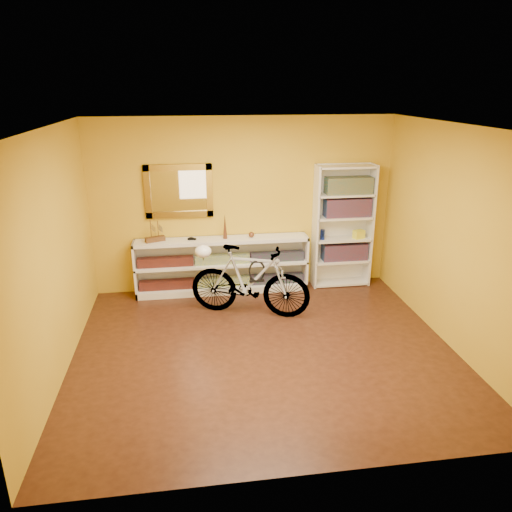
{
  "coord_description": "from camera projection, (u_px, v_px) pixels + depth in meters",
  "views": [
    {
      "loc": [
        -0.82,
        -5.01,
        3.01
      ],
      "look_at": [
        0.0,
        0.7,
        0.95
      ],
      "focal_mm": 33.82,
      "sensor_mm": 36.0,
      "label": 1
    }
  ],
  "objects": [
    {
      "name": "cd_row_lower",
      "position": [
        223.0,
        281.0,
        7.36
      ],
      "size": [
        2.5,
        0.13,
        0.14
      ],
      "primitive_type": "cube",
      "color": "black",
      "rests_on": "console_unit"
    },
    {
      "name": "left_wall",
      "position": [
        53.0,
        257.0,
        5.05
      ],
      "size": [
        0.01,
        4.0,
        2.6
      ],
      "primitive_type": "cube",
      "color": "gold",
      "rests_on": "ground"
    },
    {
      "name": "toy_car",
      "position": [
        192.0,
        240.0,
        7.09
      ],
      "size": [
        0.0,
        0.0,
        0.0
      ],
      "primitive_type": "imported",
      "rotation": [
        0.0,
        0.0,
        1.49
      ],
      "color": "black",
      "rests_on": "console_unit"
    },
    {
      "name": "helmet",
      "position": [
        203.0,
        251.0,
        6.53
      ],
      "size": [
        0.23,
        0.22,
        0.17
      ],
      "primitive_type": "ellipsoid",
      "color": "white",
      "rests_on": "bicycle"
    },
    {
      "name": "floor",
      "position": [
        264.0,
        350.0,
        5.8
      ],
      "size": [
        4.5,
        4.0,
        0.01
      ],
      "primitive_type": "cube",
      "color": "black",
      "rests_on": "ground"
    },
    {
      "name": "wall_socket",
      "position": [
        300.0,
        268.0,
        7.68
      ],
      "size": [
        0.09,
        0.02,
        0.09
      ],
      "primitive_type": "cube",
      "color": "silver",
      "rests_on": "back_wall"
    },
    {
      "name": "red_tin",
      "position": [
        332.0,
        188.0,
        7.2
      ],
      "size": [
        0.16,
        0.16,
        0.17
      ],
      "primitive_type": "cube",
      "rotation": [
        0.0,
        0.0,
        0.29
      ],
      "color": "maroon",
      "rests_on": "bookcase"
    },
    {
      "name": "gilt_mirror",
      "position": [
        179.0,
        191.0,
        6.98
      ],
      "size": [
        0.98,
        0.06,
        0.78
      ],
      "primitive_type": "cube",
      "color": "brown",
      "rests_on": "back_wall"
    },
    {
      "name": "bookcase",
      "position": [
        343.0,
        227.0,
        7.4
      ],
      "size": [
        0.9,
        0.3,
        1.9
      ],
      "primitive_type": null,
      "color": "silver",
      "rests_on": "floor"
    },
    {
      "name": "yellow_bag",
      "position": [
        359.0,
        234.0,
        7.43
      ],
      "size": [
        0.19,
        0.16,
        0.13
      ],
      "primitive_type": "cube",
      "rotation": [
        0.0,
        0.0,
        0.33
      ],
      "color": "yellow",
      "rests_on": "bookcase"
    },
    {
      "name": "bronze_ornament",
      "position": [
        225.0,
        226.0,
        7.1
      ],
      "size": [
        0.06,
        0.06,
        0.38
      ],
      "primitive_type": "cone",
      "color": "brown",
      "rests_on": "console_unit"
    },
    {
      "name": "book_row_a",
      "position": [
        344.0,
        251.0,
        7.54
      ],
      "size": [
        0.7,
        0.22,
        0.26
      ],
      "primitive_type": "cube",
      "color": "maroon",
      "rests_on": "bookcase"
    },
    {
      "name": "book_row_b",
      "position": [
        347.0,
        207.0,
        7.3
      ],
      "size": [
        0.7,
        0.22,
        0.28
      ],
      "primitive_type": "cube",
      "color": "maroon",
      "rests_on": "bookcase"
    },
    {
      "name": "decorative_orb",
      "position": [
        251.0,
        235.0,
        7.2
      ],
      "size": [
        0.08,
        0.08,
        0.08
      ],
      "primitive_type": "sphere",
      "color": "brown",
      "rests_on": "console_unit"
    },
    {
      "name": "console_unit",
      "position": [
        222.0,
        265.0,
        7.3
      ],
      "size": [
        2.6,
        0.35,
        0.85
      ],
      "primitive_type": null,
      "color": "silver",
      "rests_on": "floor"
    },
    {
      "name": "u_lock",
      "position": [
        257.0,
        271.0,
        6.46
      ],
      "size": [
        0.23,
        0.02,
        0.23
      ],
      "primitive_type": "torus",
      "rotation": [
        1.57,
        0.0,
        0.0
      ],
      "color": "black",
      "rests_on": "bicycle"
    },
    {
      "name": "bicycle",
      "position": [
        250.0,
        281.0,
        6.53
      ],
      "size": [
        0.99,
        1.74,
        0.99
      ],
      "primitive_type": "imported",
      "rotation": [
        0.0,
        0.0,
        1.22
      ],
      "color": "silver",
      "rests_on": "floor"
    },
    {
      "name": "model_ship",
      "position": [
        154.0,
        230.0,
        6.97
      ],
      "size": [
        0.3,
        0.2,
        0.34
      ],
      "primitive_type": null,
      "rotation": [
        0.0,
        0.0,
        0.37
      ],
      "color": "#462A13",
      "rests_on": "console_unit"
    },
    {
      "name": "back_wall",
      "position": [
        244.0,
        205.0,
        7.23
      ],
      "size": [
        4.5,
        0.01,
        2.6
      ],
      "primitive_type": "cube",
      "color": "gold",
      "rests_on": "ground"
    },
    {
      "name": "book_row_c",
      "position": [
        349.0,
        185.0,
        7.19
      ],
      "size": [
        0.7,
        0.22,
        0.25
      ],
      "primitive_type": "cube",
      "color": "#1B5761",
      "rests_on": "bookcase"
    },
    {
      "name": "right_wall",
      "position": [
        454.0,
        239.0,
        5.66
      ],
      "size": [
        0.01,
        4.0,
        2.6
      ],
      "primitive_type": "cube",
      "color": "gold",
      "rests_on": "ground"
    },
    {
      "name": "ceiling",
      "position": [
        266.0,
        126.0,
        4.92
      ],
      "size": [
        4.5,
        4.0,
        0.01
      ],
      "primitive_type": "cube",
      "color": "silver",
      "rests_on": "ground"
    },
    {
      "name": "cd_row_upper",
      "position": [
        222.0,
        259.0,
        7.24
      ],
      "size": [
        2.5,
        0.13,
        0.14
      ],
      "primitive_type": "cube",
      "color": "navy",
      "rests_on": "console_unit"
    },
    {
      "name": "travel_mug",
      "position": [
        322.0,
        235.0,
        7.37
      ],
      "size": [
        0.07,
        0.07,
        0.16
      ],
      "primitive_type": "cylinder",
      "color": "navy",
      "rests_on": "bookcase"
    }
  ]
}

